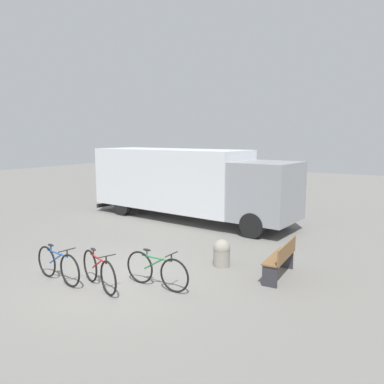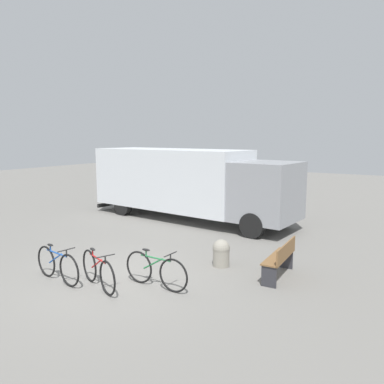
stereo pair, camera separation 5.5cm
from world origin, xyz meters
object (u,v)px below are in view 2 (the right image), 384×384
(bicycle_far, at_px, (156,270))
(bollard_near_bench, at_px, (221,252))
(park_bench, at_px, (281,258))
(bicycle_middle, at_px, (98,271))
(delivery_truck, at_px, (187,181))
(bicycle_near, at_px, (57,265))

(bicycle_far, distance_m, bollard_near_bench, 2.10)
(park_bench, height_order, bicycle_far, park_bench)
(bicycle_far, bearing_deg, bicycle_middle, -145.97)
(park_bench, xyz_separation_m, bicycle_far, (-2.21, -2.01, -0.09))
(bicycle_far, relative_size, bollard_near_bench, 2.44)
(bicycle_middle, xyz_separation_m, bicycle_far, (1.08, 0.67, 0.00))
(delivery_truck, distance_m, bicycle_middle, 7.41)
(delivery_truck, relative_size, park_bench, 5.98)
(park_bench, relative_size, bicycle_far, 0.87)
(delivery_truck, xyz_separation_m, bicycle_near, (0.91, -7.25, -1.18))
(bicycle_near, bearing_deg, bicycle_middle, 19.60)
(park_bench, distance_m, bicycle_near, 5.24)
(delivery_truck, bearing_deg, bicycle_middle, -68.17)
(bollard_near_bench, bearing_deg, bicycle_far, -107.47)
(bicycle_middle, height_order, bollard_near_bench, bicycle_middle)
(park_bench, xyz_separation_m, bicycle_middle, (-3.29, -2.67, -0.09))
(bicycle_near, distance_m, bicycle_far, 2.34)
(park_bench, bearing_deg, bicycle_middle, 127.68)
(bicycle_near, relative_size, bollard_near_bench, 2.42)
(bicycle_middle, bearing_deg, bicycle_near, -147.16)
(delivery_truck, distance_m, bollard_near_bench, 5.85)
(park_bench, distance_m, bollard_near_bench, 1.58)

